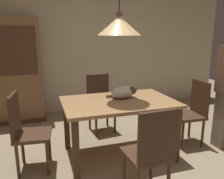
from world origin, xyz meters
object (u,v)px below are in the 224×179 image
dining_table (119,108)px  pendant_lamp (119,26)px  chair_far_back (100,100)px  cat_sleeping (124,92)px  chair_left_side (25,129)px  chair_right_side (193,110)px  hutch_bookcase (10,74)px  chair_near_front (151,150)px

dining_table → pendant_lamp: pendant_lamp is taller
chair_far_back → cat_sleeping: chair_far_back is taller
chair_left_side → chair_right_side: 2.26m
pendant_lamp → chair_left_side: bearing=179.5°
dining_table → hutch_bookcase: 2.28m
chair_right_side → hutch_bookcase: 3.13m
chair_near_front → hutch_bookcase: bearing=118.5°
chair_left_side → chair_far_back: 1.42m
cat_sleeping → pendant_lamp: size_ratio=0.31×
chair_left_side → chair_right_side: bearing=-0.3°
chair_left_side → chair_far_back: (1.12, 0.87, 0.00)m
chair_left_side → chair_right_side: (2.26, -0.01, 0.00)m
chair_far_back → cat_sleeping: bearing=-81.9°
cat_sleeping → hutch_bookcase: 2.26m
chair_far_back → chair_left_side: bearing=-142.2°
dining_table → cat_sleeping: 0.23m
chair_near_front → cat_sleeping: bearing=84.2°
chair_far_back → pendant_lamp: bearing=-89.5°
chair_near_front → pendant_lamp: 1.45m
chair_left_side → chair_far_back: size_ratio=1.00×
chair_left_side → pendant_lamp: 1.61m
chair_near_front → cat_sleeping: size_ratio=2.30×
cat_sleeping → hutch_bookcase: (-1.53, 1.66, 0.06)m
dining_table → chair_left_side: chair_left_side is taller
chair_near_front → hutch_bookcase: hutch_bookcase is taller
dining_table → chair_left_side: (-1.13, 0.01, -0.14)m
cat_sleeping → hutch_bookcase: bearing=132.7°
dining_table → pendant_lamp: size_ratio=1.08×
chair_right_side → hutch_bookcase: (-2.56, 1.76, 0.38)m
chair_right_side → dining_table: bearing=179.8°
chair_right_side → hutch_bookcase: bearing=145.4°
chair_far_back → pendant_lamp: size_ratio=0.72×
cat_sleeping → pendant_lamp: pendant_lamp is taller
hutch_bookcase → chair_right_side: bearing=-34.6°
chair_right_side → pendant_lamp: 1.61m
chair_far_back → dining_table: bearing=-89.5°
chair_far_back → chair_right_side: 1.44m
chair_right_side → hutch_bookcase: hutch_bookcase is taller
chair_right_side → cat_sleeping: chair_right_side is taller
dining_table → hutch_bookcase: bearing=129.1°
cat_sleeping → dining_table: bearing=-136.8°
chair_near_front → chair_far_back: same height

